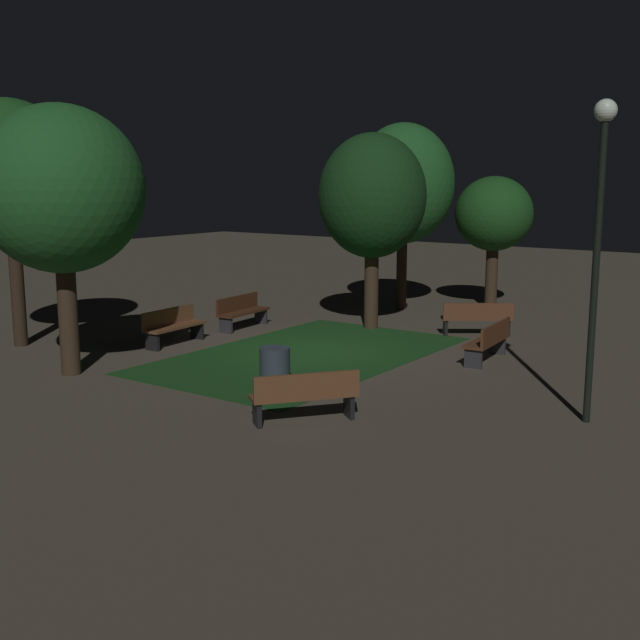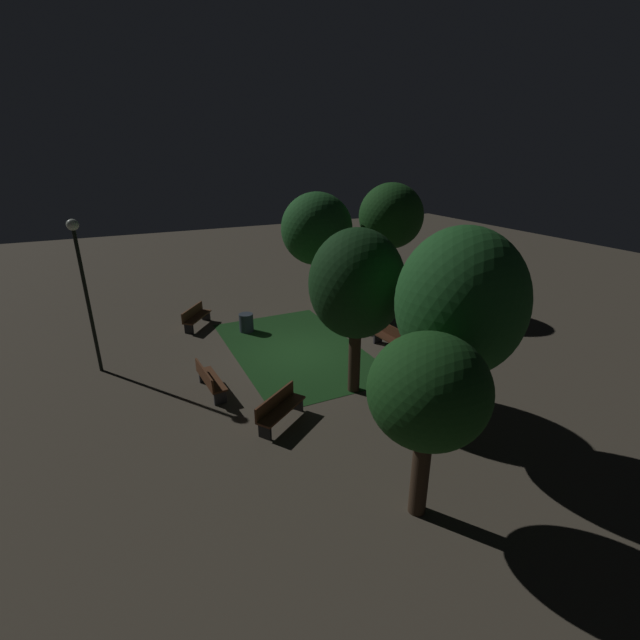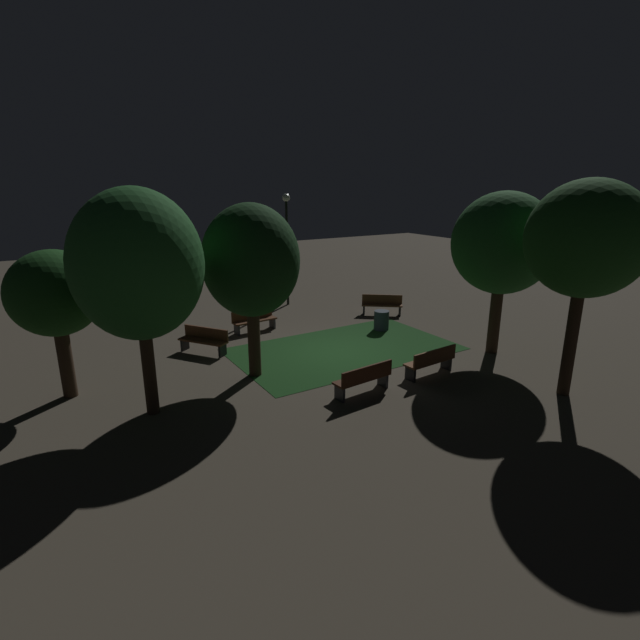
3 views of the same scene
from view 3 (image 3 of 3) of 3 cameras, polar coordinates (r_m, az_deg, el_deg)
ground_plane at (r=16.73m, az=2.05°, el=-3.83°), size 60.00×60.00×0.00m
grass_lawn at (r=16.97m, az=2.95°, el=-3.53°), size 7.78×4.66×0.01m
bench_path_side at (r=13.37m, az=5.32°, el=-6.96°), size 1.83×0.62×0.88m
bench_front_right at (r=14.95m, az=13.24°, el=-4.79°), size 1.83×0.59×0.88m
bench_by_lamp at (r=16.98m, az=-13.77°, el=-2.27°), size 1.42×1.75×0.88m
bench_near_trees at (r=19.08m, az=-7.96°, el=0.08°), size 1.83×0.62×0.88m
bench_front_left at (r=21.49m, az=7.46°, el=1.93°), size 1.72×1.48×0.88m
tree_back_left at (r=16.92m, az=21.14°, el=8.53°), size 3.34×3.34×5.49m
tree_back_right at (r=12.07m, az=-21.08°, el=6.11°), size 3.10×3.10×5.67m
tree_tall_center at (r=14.11m, az=29.42°, el=8.36°), size 3.04×3.04×5.86m
tree_right_canopy at (r=13.94m, az=-8.32°, el=6.97°), size 2.86×2.86×5.20m
tree_left_canopy at (r=14.25m, az=-29.27°, el=2.67°), size 2.37×2.37×4.08m
lamp_post_path_center at (r=22.64m, az=-4.02°, el=10.50°), size 0.36×0.36×5.25m
trash_bin at (r=19.24m, az=7.40°, el=-0.03°), size 0.60×0.60×0.79m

